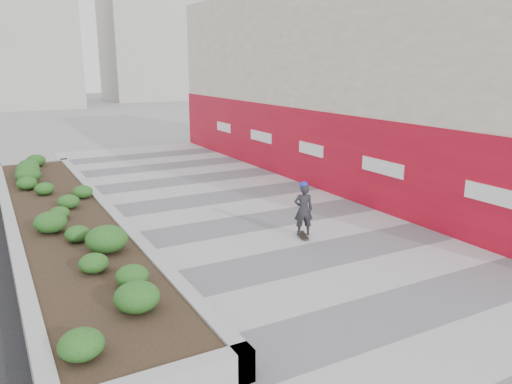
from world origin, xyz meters
TOP-DOWN VIEW (x-y plane):
  - ground at (0.00, 0.00)m, footprint 160.00×160.00m
  - walkway at (0.00, 3.00)m, footprint 8.00×36.00m
  - building at (6.98, 8.98)m, footprint 6.04×24.08m
  - planter at (-5.50, 7.00)m, footprint 3.00×18.00m
  - distant_bldg_north_r at (15.00, 60.00)m, footprint 14.00×10.00m
  - manhole_cover at (0.50, 3.00)m, footprint 0.44×0.44m
  - skateboarder at (0.32, 3.14)m, footprint 0.63×0.74m

SIDE VIEW (x-z plane):
  - ground at x=0.00m, z-range 0.00..0.00m
  - manhole_cover at x=0.50m, z-range 0.00..0.01m
  - walkway at x=0.00m, z-range 0.00..0.01m
  - planter at x=-5.50m, z-range -0.03..0.87m
  - skateboarder at x=0.32m, z-range 0.01..1.63m
  - building at x=6.98m, z-range -0.02..7.98m
  - distant_bldg_north_r at x=15.00m, z-range 0.00..24.00m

